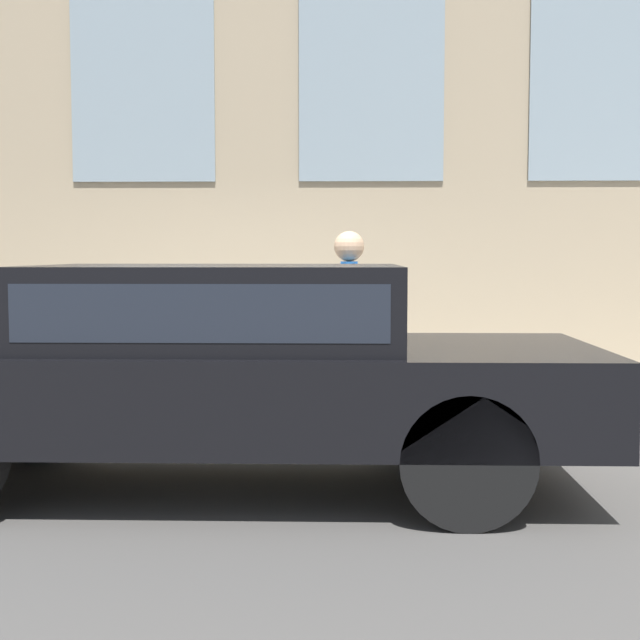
{
  "coord_description": "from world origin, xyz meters",
  "views": [
    {
      "loc": [
        -7.36,
        -0.98,
        1.66
      ],
      "look_at": [
        0.76,
        -0.74,
        1.05
      ],
      "focal_mm": 50.0,
      "sensor_mm": 36.0,
      "label": 1
    }
  ],
  "objects": [
    {
      "name": "building_facade",
      "position": [
        2.69,
        0.0,
        4.02
      ],
      "size": [
        0.33,
        40.0,
        8.03
      ],
      "color": "tan",
      "rests_on": "ground_plane"
    },
    {
      "name": "person",
      "position": [
        0.82,
        -1.01,
        1.17
      ],
      "size": [
        0.42,
        0.28,
        1.74
      ],
      "rotation": [
        0.0,
        0.0,
        -2.83
      ],
      "color": "#726651",
      "rests_on": "sidewalk"
    },
    {
      "name": "sidewalk",
      "position": [
        1.27,
        0.0,
        0.06
      ],
      "size": [
        2.54,
        60.0,
        0.13
      ],
      "color": "#B2ADA3",
      "rests_on": "ground_plane"
    },
    {
      "name": "ground_plane",
      "position": [
        0.0,
        0.0,
        0.0
      ],
      "size": [
        80.0,
        80.0,
        0.0
      ],
      "primitive_type": "plane",
      "color": "#514F4C"
    },
    {
      "name": "parked_car_black_near",
      "position": [
        -1.2,
        -0.1,
        0.91
      ],
      "size": [
        1.95,
        5.21,
        1.58
      ],
      "color": "black",
      "rests_on": "ground_plane"
    },
    {
      "name": "fire_hydrant",
      "position": [
        0.69,
        -0.48,
        0.5
      ],
      "size": [
        0.31,
        0.43,
        0.73
      ],
      "color": "#2D7260",
      "rests_on": "sidewalk"
    }
  ]
}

